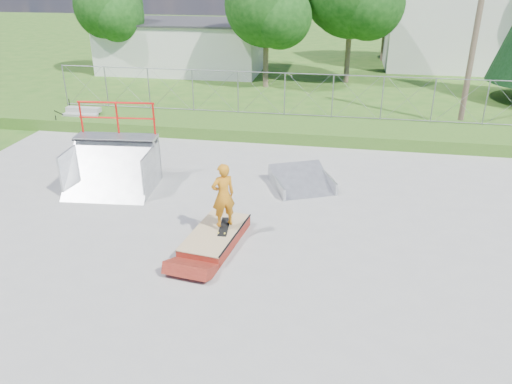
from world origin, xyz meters
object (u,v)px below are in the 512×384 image
quarter_pipe (108,152)px  skater (223,198)px  grind_box (216,237)px  flat_bank_ramp (302,181)px

quarter_pipe → skater: 4.73m
grind_box → quarter_pipe: size_ratio=0.94×
grind_box → flat_bank_ramp: size_ratio=1.32×
grind_box → quarter_pipe: bearing=154.8°
quarter_pipe → skater: quarter_pipe is taller
flat_bank_ramp → quarter_pipe: bearing=168.0°
flat_bank_ramp → skater: skater is taller
quarter_pipe → skater: size_ratio=1.56×
flat_bank_ramp → skater: 4.03m
skater → quarter_pipe: bearing=-64.2°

